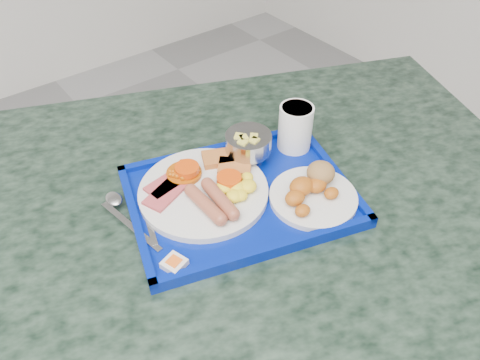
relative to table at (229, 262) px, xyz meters
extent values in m
cylinder|color=gray|center=(0.00, 0.00, -0.20)|extent=(0.12, 0.12, 0.74)
cube|color=black|center=(0.00, 0.00, 0.19)|extent=(1.55, 1.32, 0.04)
cube|color=#021785|center=(0.01, -0.02, 0.22)|extent=(0.50, 0.43, 0.01)
cube|color=#021785|center=(0.06, 0.12, 0.23)|extent=(0.41, 0.14, 0.01)
cube|color=#021785|center=(-0.03, -0.17, 0.23)|extent=(0.41, 0.14, 0.01)
cube|color=#021785|center=(0.21, -0.08, 0.23)|extent=(0.11, 0.30, 0.01)
cube|color=#021785|center=(-0.18, 0.04, 0.23)|extent=(0.11, 0.30, 0.01)
cylinder|color=silver|center=(-0.04, 0.02, 0.23)|extent=(0.25, 0.25, 0.01)
cube|color=#B6494F|center=(-0.09, 0.07, 0.24)|extent=(0.09, 0.06, 0.01)
cube|color=#B6494F|center=(-0.11, 0.05, 0.24)|extent=(0.10, 0.07, 0.01)
cylinder|color=#B45007|center=(-0.05, 0.08, 0.24)|extent=(0.07, 0.07, 0.01)
sphere|color=#B45007|center=(-0.04, 0.07, 0.25)|extent=(0.01, 0.01, 0.01)
sphere|color=#B45007|center=(-0.05, 0.06, 0.25)|extent=(0.01, 0.01, 0.01)
sphere|color=#B45007|center=(-0.07, 0.07, 0.25)|extent=(0.01, 0.01, 0.01)
sphere|color=#B45007|center=(-0.05, 0.08, 0.25)|extent=(0.01, 0.01, 0.01)
sphere|color=#B45007|center=(-0.07, 0.09, 0.25)|extent=(0.01, 0.01, 0.01)
sphere|color=#B45007|center=(-0.06, 0.06, 0.25)|extent=(0.01, 0.01, 0.01)
sphere|color=#B45007|center=(-0.05, 0.10, 0.25)|extent=(0.01, 0.01, 0.01)
sphere|color=#B45007|center=(-0.04, 0.10, 0.25)|extent=(0.01, 0.01, 0.01)
sphere|color=#B45007|center=(-0.02, 0.06, 0.25)|extent=(0.01, 0.01, 0.01)
sphere|color=#B45007|center=(-0.07, 0.09, 0.25)|extent=(0.01, 0.01, 0.01)
sphere|color=#B45007|center=(-0.07, 0.08, 0.25)|extent=(0.01, 0.01, 0.01)
sphere|color=#B45007|center=(-0.07, 0.08, 0.25)|extent=(0.01, 0.01, 0.01)
sphere|color=#B45007|center=(-0.08, 0.09, 0.25)|extent=(0.01, 0.01, 0.01)
cube|color=#B4642D|center=(0.03, 0.07, 0.25)|extent=(0.08, 0.07, 0.01)
cube|color=#B4642D|center=(0.04, 0.03, 0.25)|extent=(0.08, 0.08, 0.01)
cylinder|color=brown|center=(-0.07, -0.03, 0.25)|extent=(0.03, 0.10, 0.03)
cylinder|color=brown|center=(-0.04, -0.03, 0.25)|extent=(0.03, 0.10, 0.03)
ellipsoid|color=yellow|center=(0.01, -0.03, 0.25)|extent=(0.03, 0.03, 0.02)
ellipsoid|color=yellow|center=(0.03, -0.03, 0.25)|extent=(0.03, 0.03, 0.02)
ellipsoid|color=yellow|center=(-0.01, -0.04, 0.25)|extent=(0.03, 0.03, 0.02)
ellipsoid|color=yellow|center=(-0.01, -0.01, 0.25)|extent=(0.03, 0.03, 0.02)
ellipsoid|color=yellow|center=(0.00, -0.01, 0.25)|extent=(0.03, 0.03, 0.02)
ellipsoid|color=yellow|center=(0.04, -0.01, 0.25)|extent=(0.02, 0.02, 0.02)
ellipsoid|color=yellow|center=(0.00, -0.04, 0.25)|extent=(0.03, 0.03, 0.02)
ellipsoid|color=yellow|center=(0.02, 0.02, 0.25)|extent=(0.02, 0.02, 0.02)
ellipsoid|color=yellow|center=(0.01, -0.03, 0.25)|extent=(0.02, 0.02, 0.01)
cylinder|color=#CC3505|center=(-0.04, 0.07, 0.26)|extent=(0.05, 0.05, 0.01)
cylinder|color=#CC3505|center=(0.01, 0.00, 0.26)|extent=(0.05, 0.05, 0.01)
cylinder|color=silver|center=(0.12, -0.12, 0.23)|extent=(0.17, 0.17, 0.01)
ellipsoid|color=#A65313|center=(0.14, -0.14, 0.25)|extent=(0.03, 0.03, 0.02)
ellipsoid|color=#A65313|center=(0.13, -0.11, 0.25)|extent=(0.04, 0.03, 0.03)
ellipsoid|color=#A65313|center=(0.10, -0.10, 0.25)|extent=(0.05, 0.04, 0.03)
ellipsoid|color=#A65313|center=(0.08, -0.11, 0.25)|extent=(0.04, 0.03, 0.03)
ellipsoid|color=#A65313|center=(0.07, -0.14, 0.25)|extent=(0.03, 0.03, 0.02)
ellipsoid|color=olive|center=(0.16, -0.10, 0.26)|extent=(0.06, 0.06, 0.04)
cylinder|color=#A8A9AA|center=(0.09, 0.05, 0.23)|extent=(0.06, 0.06, 0.01)
cylinder|color=#A8A9AA|center=(0.09, 0.05, 0.24)|extent=(0.02, 0.02, 0.02)
cylinder|color=#A8A9AA|center=(0.09, 0.05, 0.27)|extent=(0.10, 0.10, 0.04)
cube|color=#E0D955|center=(0.08, 0.06, 0.29)|extent=(0.02, 0.02, 0.01)
cube|color=#E0D955|center=(0.10, 0.04, 0.29)|extent=(0.02, 0.02, 0.01)
cube|color=#E0D955|center=(0.08, 0.05, 0.29)|extent=(0.02, 0.02, 0.01)
cube|color=#E0D955|center=(0.09, 0.03, 0.29)|extent=(0.02, 0.02, 0.01)
cube|color=#E0D955|center=(0.07, 0.04, 0.29)|extent=(0.02, 0.02, 0.01)
cylinder|color=white|center=(0.20, 0.03, 0.28)|extent=(0.07, 0.07, 0.10)
cylinder|color=orange|center=(0.20, 0.03, 0.32)|extent=(0.06, 0.06, 0.01)
cube|color=#A8A9AA|center=(-0.16, 0.03, 0.23)|extent=(0.05, 0.13, 0.00)
ellipsoid|color=#A8A9AA|center=(-0.19, 0.11, 0.23)|extent=(0.04, 0.05, 0.01)
cube|color=#A8A9AA|center=(-0.19, 0.03, 0.23)|extent=(0.04, 0.17, 0.00)
cube|color=silver|center=(-0.18, -0.09, 0.23)|extent=(0.04, 0.04, 0.01)
cube|color=orange|center=(-0.18, -0.09, 0.24)|extent=(0.03, 0.03, 0.00)
camera|label=1|loc=(-0.39, -0.54, 0.87)|focal=35.00mm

